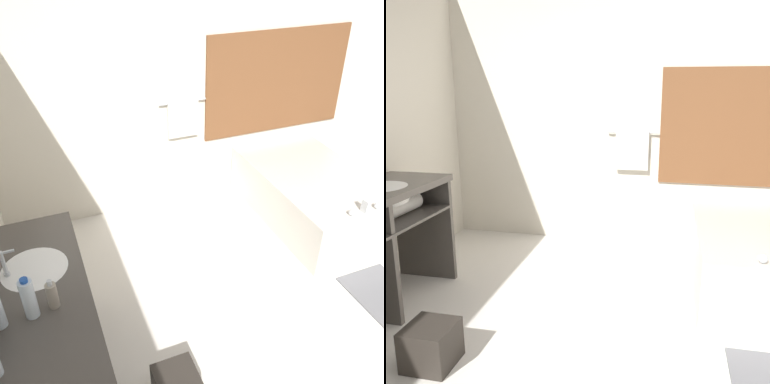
{
  "view_description": "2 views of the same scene",
  "coord_description": "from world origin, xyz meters",
  "views": [
    {
      "loc": [
        -1.75,
        -1.67,
        2.67
      ],
      "look_at": [
        -0.68,
        0.98,
        0.86
      ],
      "focal_mm": 40.0,
      "sensor_mm": 36.0,
      "label": 1
    },
    {
      "loc": [
        0.09,
        -2.05,
        1.58
      ],
      "look_at": [
        -0.59,
        1.01,
        0.81
      ],
      "focal_mm": 40.0,
      "sensor_mm": 36.0,
      "label": 2
    }
  ],
  "objects": [
    {
      "name": "wall_back_with_blinds",
      "position": [
        0.03,
        2.23,
        1.34
      ],
      "size": [
        7.4,
        0.13,
        2.7
      ],
      "color": "silver",
      "rests_on": "ground_plane"
    },
    {
      "name": "bathtub",
      "position": [
        0.81,
        1.35,
        0.28
      ],
      "size": [
        1.01,
        1.67,
        0.63
      ],
      "color": "silver",
      "rests_on": "ground_plane"
    },
    {
      "name": "waste_bin",
      "position": [
        -1.22,
        -0.1,
        0.12
      ],
      "size": [
        0.27,
        0.27,
        0.25
      ],
      "color": "#2D2823",
      "rests_on": "ground_plane"
    },
    {
      "name": "ground_plane",
      "position": [
        0.0,
        0.0,
        0.0
      ],
      "size": [
        16.0,
        16.0,
        0.0
      ],
      "primitive_type": "plane",
      "color": "silver",
      "rests_on": "ground"
    }
  ]
}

